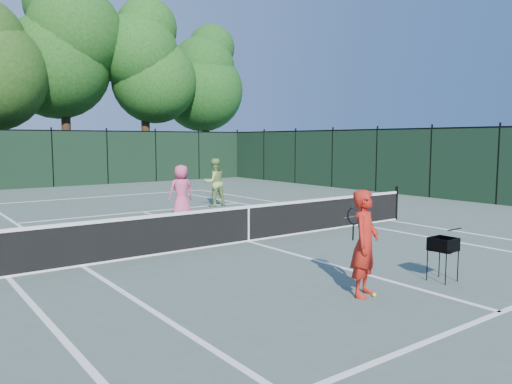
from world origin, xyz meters
TOP-DOWN VIEW (x-y plane):
  - ground at (0.00, 0.00)m, footprint 90.00×90.00m
  - sideline_doubles_left at (-5.49, 0.00)m, footprint 0.10×23.77m
  - sideline_doubles_right at (5.49, 0.00)m, footprint 0.10×23.77m
  - sideline_singles_left at (-4.12, 0.00)m, footprint 0.10×23.77m
  - sideline_singles_right at (4.12, 0.00)m, footprint 0.10×23.77m
  - baseline_far at (0.00, 11.88)m, footprint 10.97×0.10m
  - service_line_near at (0.00, -6.40)m, footprint 8.23×0.10m
  - service_line_far at (0.00, 6.40)m, footprint 8.23×0.10m
  - center_service_line at (0.00, 0.00)m, footprint 0.10×12.80m
  - tennis_net at (0.00, 0.00)m, footprint 11.69×0.09m
  - fence_far at (0.00, 18.00)m, footprint 24.00×0.05m
  - fence_right at (12.00, 0.00)m, footprint 0.05×36.00m
  - tree_3 at (2.00, 22.30)m, footprint 7.00×7.00m
  - tree_4 at (7.00, 21.60)m, footprint 6.20×6.20m
  - tree_5 at (12.00, 22.10)m, footprint 5.80×5.80m
  - coach at (-1.02, -4.65)m, footprint 0.80×0.87m
  - player_pink at (0.50, 4.44)m, footprint 0.89×0.62m
  - player_green at (2.87, 6.22)m, footprint 0.94×0.76m
  - ball_hopper at (0.77, -4.92)m, footprint 0.48×0.48m
  - loose_ball_midcourt at (-0.94, -4.81)m, footprint 0.07×0.07m

SIDE VIEW (x-z plane):
  - ground at x=0.00m, z-range 0.00..0.00m
  - sideline_doubles_left at x=-5.49m, z-range 0.00..0.01m
  - sideline_doubles_right at x=5.49m, z-range 0.00..0.01m
  - sideline_singles_left at x=-4.12m, z-range 0.00..0.01m
  - sideline_singles_right at x=4.12m, z-range 0.00..0.01m
  - baseline_far at x=0.00m, z-range 0.00..0.01m
  - service_line_near at x=0.00m, z-range 0.00..0.01m
  - service_line_far at x=0.00m, z-range 0.00..0.01m
  - center_service_line at x=0.00m, z-range 0.00..0.01m
  - loose_ball_midcourt at x=-0.94m, z-range 0.00..0.07m
  - tennis_net at x=0.00m, z-range -0.05..1.01m
  - ball_hopper at x=0.77m, z-range 0.27..1.06m
  - player_pink at x=0.50m, z-range 0.00..1.73m
  - coach at x=-1.02m, z-range 0.00..1.74m
  - player_green at x=2.87m, z-range 0.00..1.83m
  - fence_far at x=0.00m, z-range 0.00..3.00m
  - fence_right at x=12.00m, z-range 0.00..3.00m
  - tree_5 at x=12.00m, z-range 1.59..13.82m
  - tree_4 at x=7.00m, z-range 1.66..14.63m
  - tree_3 at x=2.00m, z-range 1.78..16.23m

